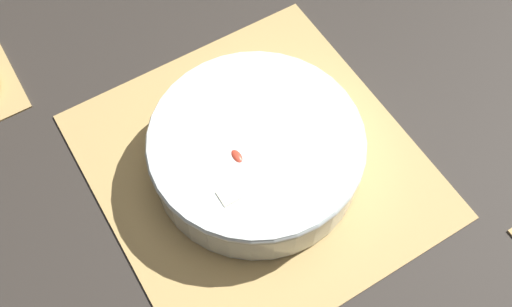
% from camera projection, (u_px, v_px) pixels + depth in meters
% --- Properties ---
extents(ground_plane, '(6.00, 6.00, 0.00)m').
position_uv_depth(ground_plane, '(256.00, 166.00, 0.83)').
color(ground_plane, '#2D2823').
extents(bamboo_mat_center, '(0.44, 0.42, 0.01)m').
position_uv_depth(bamboo_mat_center, '(256.00, 165.00, 0.83)').
color(bamboo_mat_center, tan).
rests_on(bamboo_mat_center, ground_plane).
extents(fruit_salad_bowl, '(0.29, 0.29, 0.07)m').
position_uv_depth(fruit_salad_bowl, '(256.00, 150.00, 0.79)').
color(fruit_salad_bowl, silver).
rests_on(fruit_salad_bowl, bamboo_mat_center).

